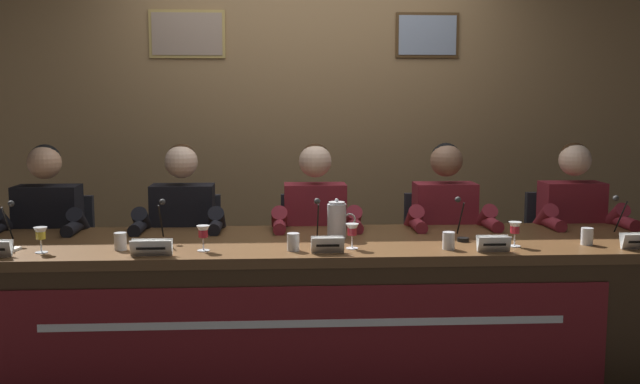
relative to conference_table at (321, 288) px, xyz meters
The scene contains 31 objects.
ground_plane 0.55m from the conference_table, 88.62° to the left, with size 12.00×12.00×0.00m, color #4C4742.
wall_back_panelled 1.78m from the conference_table, 89.90° to the left, with size 5.35×0.14×2.60m.
conference_table is the anchor object (origin of this frame).
chair_far_left 1.72m from the conference_table, 153.92° to the left, with size 0.44×0.44×0.90m.
panelist_far_left 1.65m from the conference_table, 160.20° to the left, with size 0.51×0.48×1.23m.
juice_glass_far_left 1.38m from the conference_table, behind, with size 0.06×0.06×0.12m.
microphone_far_left 1.59m from the conference_table, behind, with size 0.06×0.17×0.22m.
chair_left 1.08m from the conference_table, 135.55° to the left, with size 0.44×0.44×0.90m.
panelist_left 0.96m from the conference_table, 144.20° to the left, with size 0.51×0.48×1.23m.
nameplate_left 0.88m from the conference_table, 163.97° to the right, with size 0.19×0.06×0.08m.
juice_glass_left 0.67m from the conference_table, 167.66° to the right, with size 0.06×0.06×0.12m.
water_cup_left 1.01m from the conference_table, behind, with size 0.06×0.06×0.08m.
microphone_left 0.87m from the conference_table, behind, with size 0.06×0.17×0.22m.
chair_center 0.76m from the conference_table, 89.77° to the left, with size 0.44×0.44×0.90m.
panelist_center 0.58m from the conference_table, 89.68° to the left, with size 0.51×0.48×1.23m.
nameplate_center 0.34m from the conference_table, 84.61° to the right, with size 0.16×0.06×0.08m.
juice_glass_center 0.36m from the conference_table, 37.81° to the right, with size 0.06×0.06×0.12m.
water_cup_center 0.33m from the conference_table, 134.94° to the right, with size 0.06×0.06×0.08m.
microphone_center 0.31m from the conference_table, 100.68° to the left, with size 0.06×0.17×0.22m.
chair_right 1.08m from the conference_table, 44.22° to the left, with size 0.44×0.44×0.90m.
panelist_right 0.97m from the conference_table, 35.59° to the left, with size 0.51×0.48×1.23m.
nameplate_right 0.89m from the conference_table, 15.94° to the right, with size 0.16×0.06×0.08m.
juice_glass_right 1.01m from the conference_table, ahead, with size 0.06×0.06×0.12m.
water_cup_right 0.69m from the conference_table, 13.89° to the right, with size 0.06×0.06×0.08m.
microphone_right 0.80m from the conference_table, ahead, with size 0.06×0.17×0.22m.
chair_far_right 1.72m from the conference_table, 25.99° to the left, with size 0.44×0.44×0.90m.
panelist_far_right 1.65m from the conference_table, 19.72° to the left, with size 0.51×0.48×1.23m.
nameplate_far_right 1.57m from the conference_table, ahead, with size 0.17×0.06×0.08m.
water_cup_far_right 1.36m from the conference_table, ahead, with size 0.06×0.06×0.08m.
microphone_far_right 1.62m from the conference_table, ahead, with size 0.06×0.17×0.22m.
water_pitcher_central 0.38m from the conference_table, 60.70° to the left, with size 0.15×0.10×0.21m.
Camera 1 is at (-0.21, -3.73, 1.48)m, focal length 40.99 mm.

